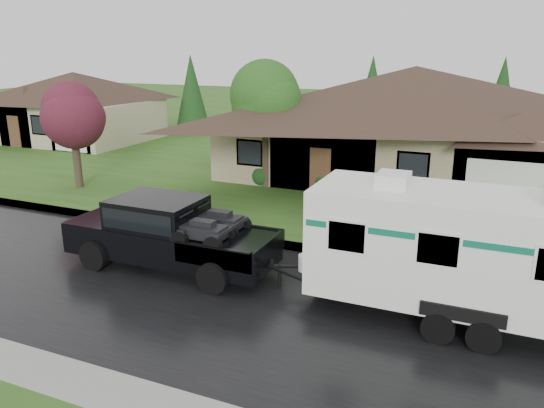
{
  "coord_description": "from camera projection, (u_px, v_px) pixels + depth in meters",
  "views": [
    {
      "loc": [
        6.13,
        -13.71,
        6.68
      ],
      "look_at": [
        -0.64,
        2.0,
        1.58
      ],
      "focal_mm": 35.0,
      "sensor_mm": 36.0,
      "label": 1
    }
  ],
  "objects": [
    {
      "name": "lawn",
      "position": [
        375.0,
        170.0,
        29.48
      ],
      "size": [
        140.0,
        26.0,
        0.15
      ],
      "primitive_type": "cube",
      "color": "#2C561A",
      "rests_on": "ground"
    },
    {
      "name": "shrub_row",
      "position": [
        391.0,
        188.0,
        23.54
      ],
      "size": [
        13.6,
        1.0,
        1.0
      ],
      "color": "#143814",
      "rests_on": "lawn"
    },
    {
      "name": "house_main",
      "position": [
        419.0,
        110.0,
        26.59
      ],
      "size": [
        19.44,
        10.8,
        6.9
      ],
      "color": "gray",
      "rests_on": "lawn"
    },
    {
      "name": "ground",
      "position": [
        265.0,
        272.0,
        16.3
      ],
      "size": [
        140.0,
        140.0,
        0.0
      ],
      "primitive_type": "plane",
      "color": "#2C561A",
      "rests_on": "ground"
    },
    {
      "name": "road",
      "position": [
        236.0,
        300.0,
        14.54
      ],
      "size": [
        140.0,
        8.0,
        0.01
      ],
      "primitive_type": "cube",
      "color": "black",
      "rests_on": "ground"
    },
    {
      "name": "tree_red",
      "position": [
        72.0,
        115.0,
        24.67
      ],
      "size": [
        3.01,
        3.01,
        4.98
      ],
      "color": "#382B1E",
      "rests_on": "lawn"
    },
    {
      "name": "tree_left_green",
      "position": [
        266.0,
        102.0,
        24.63
      ],
      "size": [
        3.53,
        3.53,
        5.85
      ],
      "color": "#382B1E",
      "rests_on": "lawn"
    },
    {
      "name": "house_far",
      "position": [
        76.0,
        101.0,
        37.67
      ],
      "size": [
        10.8,
        8.64,
        5.8
      ],
      "color": "#BBAD8B",
      "rests_on": "lawn"
    },
    {
      "name": "pickup_truck",
      "position": [
        167.0,
        231.0,
        16.41
      ],
      "size": [
        6.63,
        2.52,
        2.21
      ],
      "color": "black",
      "rests_on": "ground"
    },
    {
      "name": "travel_trailer",
      "position": [
        471.0,
        250.0,
        12.85
      ],
      "size": [
        8.18,
        2.87,
        3.67
      ],
      "color": "white",
      "rests_on": "ground"
    },
    {
      "name": "curb",
      "position": [
        292.0,
        246.0,
        18.26
      ],
      "size": [
        140.0,
        0.5,
        0.15
      ],
      "primitive_type": "cube",
      "color": "gray",
      "rests_on": "ground"
    }
  ]
}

